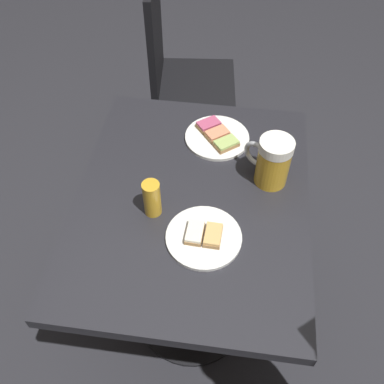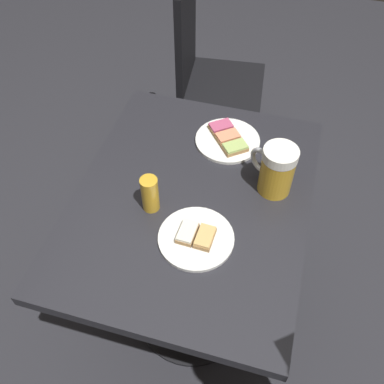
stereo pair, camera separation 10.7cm
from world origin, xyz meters
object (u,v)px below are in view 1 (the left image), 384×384
beer_glass_small (152,198)px  cafe_chair (179,70)px  plate_near (217,136)px  plate_far (204,236)px  beer_mug (272,161)px

beer_glass_small → cafe_chair: cafe_chair is taller
plate_near → plate_far: 0.38m
beer_mug → cafe_chair: cafe_chair is taller
plate_far → beer_glass_small: 0.17m
beer_glass_small → cafe_chair: bearing=-84.7°
beer_glass_small → plate_near: bearing=-114.8°
beer_glass_small → cafe_chair: (0.09, -0.99, -0.28)m
beer_mug → beer_glass_small: size_ratio=1.37×
plate_near → beer_glass_small: (0.14, 0.31, 0.05)m
plate_far → cafe_chair: (0.24, -1.06, -0.24)m
plate_near → beer_glass_small: bearing=65.2°
beer_mug → beer_glass_small: bearing=27.4°
plate_near → beer_mug: bearing=137.6°
plate_near → cafe_chair: size_ratio=0.22×
beer_mug → cafe_chair: size_ratio=0.16×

